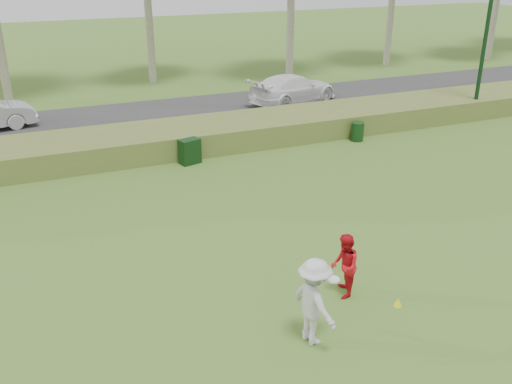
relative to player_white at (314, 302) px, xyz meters
name	(u,v)px	position (x,y,z in m)	size (l,w,h in m)	color
ground	(327,313)	(0.74, 0.69, -0.93)	(120.00, 120.00, 0.00)	#3C6521
reed_strip	(177,138)	(0.74, 12.69, -0.48)	(80.00, 3.00, 0.90)	#526528
park_road	(149,117)	(0.74, 17.69, -0.90)	(80.00, 6.00, 0.06)	#2D2D2D
player_white	(314,302)	(0.00, 0.00, 0.00)	(0.98, 1.30, 1.85)	silver
player_red	(345,266)	(1.43, 1.20, -0.17)	(0.73, 0.57, 1.51)	red
cone_orange	(312,330)	(0.09, 0.20, -0.83)	(0.18, 0.18, 0.19)	#FF5A0D
cone_yellow	(398,302)	(2.32, 0.34, -0.82)	(0.19, 0.19, 0.21)	yellow
utility_cabinet	(190,151)	(0.73, 10.93, -0.46)	(0.74, 0.46, 0.93)	black
trash_bin	(357,132)	(7.86, 10.87, -0.54)	(0.52, 0.52, 0.78)	black
car_right	(293,89)	(8.11, 17.38, -0.15)	(2.01, 4.94, 1.43)	white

